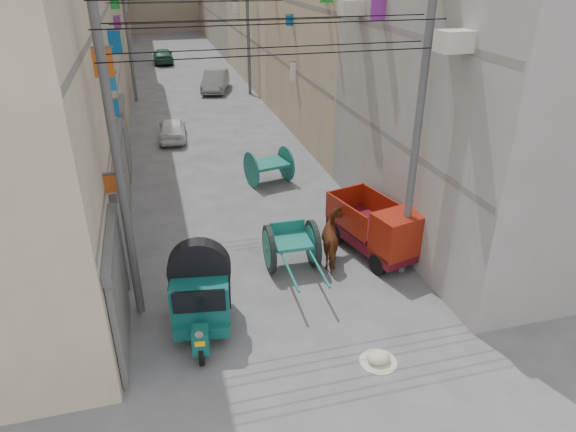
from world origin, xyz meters
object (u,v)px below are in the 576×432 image
object	(u,v)px
distant_car_white	(172,129)
distant_car_grey	(215,81)
tonga_cart	(291,246)
horse	(335,240)
mini_truck	(381,233)
distant_car_green	(163,56)
second_cart	(269,165)
feed_sack	(379,357)
auto_rickshaw	(201,290)

from	to	relation	value
distant_car_white	distant_car_grey	bearing A→B (deg)	-105.11
tonga_cart	horse	size ratio (longest dim) A/B	1.81
mini_truck	distant_car_white	size ratio (longest dim) A/B	1.07
tonga_cart	distant_car_white	xyz separation A→B (m)	(-2.51, 12.74, -0.18)
mini_truck	distant_car_green	world-z (taller)	mini_truck
second_cart	horse	xyz separation A→B (m)	(0.51, -6.19, -0.03)
mini_truck	horse	xyz separation A→B (m)	(-1.36, 0.19, -0.12)
second_cart	distant_car_grey	distance (m)	16.26
distant_car_white	mini_truck	bearing A→B (deg)	116.21
tonga_cart	distant_car_white	distance (m)	12.99
tonga_cart	feed_sack	world-z (taller)	tonga_cart
horse	distant_car_white	world-z (taller)	horse
tonga_cart	distant_car_green	distance (m)	33.83
distant_car_green	horse	bearing A→B (deg)	96.13
second_cart	distant_car_green	distance (m)	27.72
tonga_cart	distant_car_green	xyz separation A→B (m)	(-1.95, 33.78, -0.13)
tonga_cart	mini_truck	bearing A→B (deg)	-2.72
feed_sack	distant_car_green	xyz separation A→B (m)	(-2.77, 38.04, 0.45)
auto_rickshaw	horse	distance (m)	4.53
second_cart	feed_sack	world-z (taller)	second_cart
auto_rickshaw	feed_sack	distance (m)	4.32
tonga_cart	second_cart	bearing A→B (deg)	84.08
second_cart	distant_car_green	xyz separation A→B (m)	(-2.74, 27.59, -0.16)
tonga_cart	distant_car_white	bearing A→B (deg)	102.52
horse	distant_car_grey	distance (m)	22.46
distant_car_white	distant_car_grey	size ratio (longest dim) A/B	0.77
mini_truck	second_cart	distance (m)	6.65
feed_sack	distant_car_green	bearing A→B (deg)	94.17
auto_rickshaw	distant_car_green	world-z (taller)	auto_rickshaw
auto_rickshaw	distant_car_white	world-z (taller)	auto_rickshaw
second_cart	horse	bearing A→B (deg)	-97.37
distant_car_grey	auto_rickshaw	bearing A→B (deg)	-83.12
second_cart	distant_car_grey	size ratio (longest dim) A/B	0.45
auto_rickshaw	tonga_cart	size ratio (longest dim) A/B	0.86
second_cart	auto_rickshaw	bearing A→B (deg)	-125.45
horse	distant_car_white	size ratio (longest dim) A/B	0.54
auto_rickshaw	tonga_cart	bearing A→B (deg)	44.57
feed_sack	horse	bearing A→B (deg)	83.51
feed_sack	distant_car_green	world-z (taller)	distant_car_green
horse	feed_sack	bearing A→B (deg)	96.33
tonga_cart	horse	bearing A→B (deg)	1.26
feed_sack	distant_car_grey	bearing A→B (deg)	89.77
auto_rickshaw	tonga_cart	xyz separation A→B (m)	(2.74, 2.00, -0.34)
tonga_cart	distant_car_grey	bearing A→B (deg)	89.00
mini_truck	distant_car_green	bearing A→B (deg)	83.55
feed_sack	distant_car_white	distance (m)	17.33
tonga_cart	feed_sack	xyz separation A→B (m)	(0.82, -4.26, -0.58)
feed_sack	distant_car_grey	distance (m)	26.72
auto_rickshaw	second_cart	distance (m)	8.93
feed_sack	tonga_cart	bearing A→B (deg)	100.90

